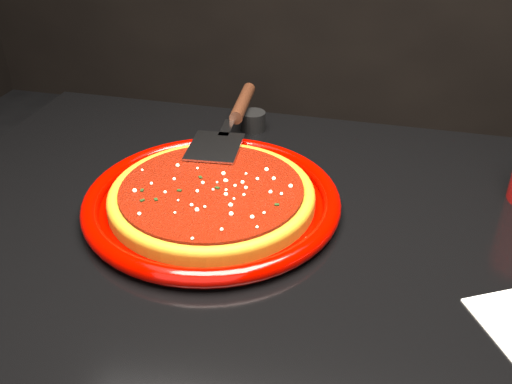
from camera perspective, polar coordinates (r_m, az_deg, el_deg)
The scene contains 8 objects.
plate at distance 0.85m, azimuth -4.41°, elevation -0.84°, with size 0.38×0.38×0.03m, color #700200.
pizza_crust at distance 0.85m, azimuth -4.42°, elevation -0.60°, with size 0.31×0.31×0.02m, color brown.
pizza_crust_rim at distance 0.85m, azimuth -4.44°, elevation -0.16°, with size 0.31×0.31×0.02m, color brown.
pizza_sauce at distance 0.84m, azimuth -4.45°, elevation 0.16°, with size 0.27×0.27×0.01m, color #620E03.
parmesan_dusting at distance 0.84m, azimuth -4.48°, elevation 0.60°, with size 0.26×0.26×0.01m, color beige, non-canonical shape.
basil_flecks at distance 0.84m, azimuth -4.47°, elevation 0.54°, with size 0.24×0.24×0.00m, color black, non-canonical shape.
pizza_server at distance 1.02m, azimuth -2.46°, elevation 7.18°, with size 0.10×0.35×0.03m, color #B6B8BC, non-canonical shape.
ramekin at distance 1.09m, azimuth -0.28°, elevation 7.12°, with size 0.05×0.05×0.04m, color black.
Camera 1 is at (0.09, -0.64, 1.22)m, focal length 40.00 mm.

